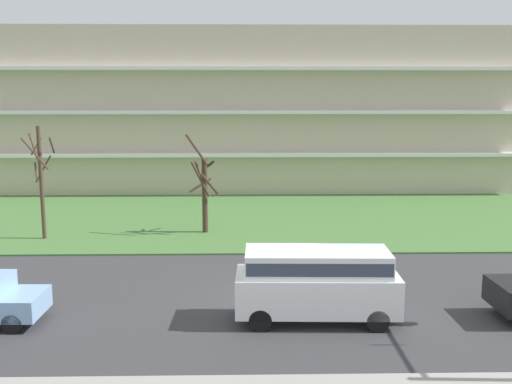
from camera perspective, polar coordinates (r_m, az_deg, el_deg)
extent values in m
plane|color=#38383A|center=(21.51, 1.92, -10.37)|extent=(160.00, 160.00, 0.00)
cube|color=#477238|center=(34.99, 0.68, -2.51)|extent=(80.00, 16.00, 0.08)
cube|color=beige|center=(47.41, 0.16, 7.93)|extent=(42.24, 10.35, 12.06)
cube|color=white|center=(41.99, 0.35, 3.61)|extent=(40.55, 0.90, 0.24)
cube|color=white|center=(41.79, 0.35, 7.72)|extent=(40.55, 0.90, 0.24)
cube|color=white|center=(41.81, 0.35, 11.86)|extent=(40.55, 0.90, 0.24)
cylinder|color=#4C3828|center=(31.28, -20.02, 0.76)|extent=(0.20, 0.20, 5.75)
cylinder|color=#4C3828|center=(30.90, -20.70, 4.07)|extent=(0.62, 0.50, 1.36)
cylinder|color=#4C3828|center=(31.17, -20.50, 1.93)|extent=(0.30, 0.51, 0.82)
cylinder|color=#4C3828|center=(31.57, -19.87, 2.10)|extent=(0.88, 0.09, 1.39)
cylinder|color=#4C3828|center=(31.32, -20.48, 4.12)|extent=(0.49, 0.54, 0.80)
cylinder|color=#4C3828|center=(30.97, -19.13, 4.28)|extent=(0.28, 1.25, 0.92)
cylinder|color=#4C3828|center=(30.52, -20.61, 3.50)|extent=(1.31, 0.15, 1.58)
cylinder|color=#423023|center=(31.01, -4.97, -0.42)|extent=(0.29, 0.29, 3.99)
cylinder|color=#423023|center=(30.64, -5.58, 2.13)|extent=(0.53, 0.74, 0.88)
cylinder|color=#423023|center=(31.03, -4.50, 2.65)|extent=(0.69, 0.66, 0.58)
cylinder|color=#423023|center=(31.47, -5.40, 0.67)|extent=(1.18, 0.67, 0.72)
cylinder|color=#423023|center=(30.49, -4.52, 0.79)|extent=(0.94, 0.71, 1.18)
cylinder|color=#423023|center=(30.16, -5.75, 4.09)|extent=(1.26, 0.84, 1.57)
cylinder|color=#423023|center=(30.43, -5.39, 1.23)|extent=(1.06, 0.53, 1.79)
cube|color=white|center=(19.41, 5.89, -9.57)|extent=(5.27, 2.18, 1.25)
cube|color=white|center=(19.11, 5.94, -6.73)|extent=(4.66, 2.00, 0.75)
cube|color=#2D3847|center=(19.11, 5.94, -6.73)|extent=(4.57, 2.03, 0.41)
cylinder|color=black|center=(20.69, 10.75, -10.30)|extent=(0.73, 0.24, 0.72)
cylinder|color=black|center=(19.05, 11.68, -12.10)|extent=(0.73, 0.24, 0.72)
cylinder|color=black|center=(20.38, 0.45, -10.44)|extent=(0.73, 0.24, 0.72)
cylinder|color=black|center=(18.72, 0.41, -12.29)|extent=(0.73, 0.24, 0.72)
cylinder|color=black|center=(22.16, 23.00, -9.45)|extent=(0.80, 0.23, 0.80)
cylinder|color=black|center=(21.41, -20.83, -10.20)|extent=(0.65, 0.24, 0.64)
cylinder|color=black|center=(20.04, -22.46, -11.67)|extent=(0.65, 0.24, 0.64)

